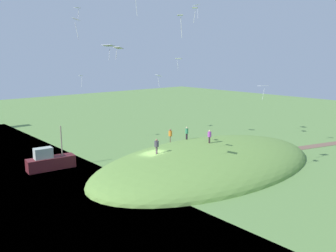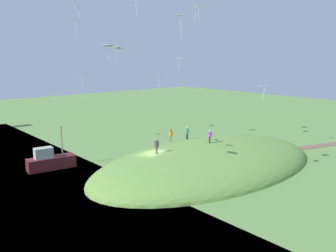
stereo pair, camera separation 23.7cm
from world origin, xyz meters
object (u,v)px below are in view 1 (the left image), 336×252
object	(u,v)px
kite_1	(263,86)
kite_13	(76,20)
person_watching_kites	(170,134)
mooring_post	(141,176)
kite_7	(81,77)
kite_14	(178,59)
kite_10	(195,9)
boat_on_lake	(50,161)
person_on_hilltop	(209,135)
kite_2	(180,17)
kite_9	(196,6)
kite_5	(77,8)
person_near_shore	(187,132)
kite_11	(109,46)
kite_4	(159,76)
person_walking_path	(157,145)
kite_6	(118,48)

from	to	relation	value
kite_1	kite_13	xyz separation A→B (m)	(-16.70, 9.02, 6.36)
person_watching_kites	kite_13	bearing A→B (deg)	143.99
person_watching_kites	mooring_post	distance (m)	11.53
mooring_post	person_watching_kites	bearing A→B (deg)	33.43
kite_1	mooring_post	world-z (taller)	kite_1
kite_7	kite_14	distance (m)	13.98
kite_10	kite_13	distance (m)	17.77
boat_on_lake	kite_10	world-z (taller)	kite_10
person_on_hilltop	kite_2	bearing A→B (deg)	-34.76
person_watching_kites	kite_10	bearing A→B (deg)	-60.93
person_watching_kites	kite_14	distance (m)	11.77
kite_7	kite_10	world-z (taller)	kite_10
kite_7	kite_13	world-z (taller)	kite_13
kite_7	kite_10	distance (m)	18.04
kite_1	kite_9	xyz separation A→B (m)	(3.07, 13.06, 9.80)
kite_5	kite_14	size ratio (longest dim) A/B	0.87
boat_on_lake	kite_9	world-z (taller)	kite_9
person_on_hilltop	person_watching_kites	world-z (taller)	person_on_hilltop
person_near_shore	person_watching_kites	size ratio (longest dim) A/B	0.93
kite_2	kite_7	distance (m)	23.73
person_on_hilltop	person_near_shore	world-z (taller)	person_on_hilltop
person_watching_kites	kite_9	world-z (taller)	kite_9
person_on_hilltop	kite_2	size ratio (longest dim) A/B	0.82
kite_5	person_on_hilltop	bearing A→B (deg)	-72.98
kite_5	kite_7	xyz separation A→B (m)	(-0.62, -1.29, -9.31)
kite_11	mooring_post	world-z (taller)	kite_11
person_watching_kites	kite_13	xyz separation A→B (m)	(-14.07, -2.87, 13.13)
kite_1	kite_4	bearing A→B (deg)	97.09
person_on_hilltop	kite_4	distance (m)	11.62
kite_4	person_watching_kites	bearing A→B (deg)	-103.00
kite_2	kite_13	xyz separation A→B (m)	(-5.35, 8.19, 0.02)
kite_11	mooring_post	distance (m)	13.53
person_walking_path	kite_13	world-z (taller)	kite_13
kite_2	kite_6	size ratio (longest dim) A/B	1.73
person_watching_kites	kite_11	world-z (taller)	kite_11
kite_10	kite_4	bearing A→B (deg)	123.11
person_near_shore	kite_10	size ratio (longest dim) A/B	0.91
person_on_hilltop	kite_11	distance (m)	17.49
kite_2	kite_14	xyz separation A→B (m)	(14.12, 15.40, -3.59)
person_near_shore	kite_2	size ratio (longest dim) A/B	0.87
person_on_hilltop	person_near_shore	distance (m)	4.75
kite_1	kite_7	world-z (taller)	kite_7
mooring_post	person_walking_path	bearing A→B (deg)	19.42
kite_9	kite_13	bearing A→B (deg)	-168.43
mooring_post	kite_14	bearing A→B (deg)	35.46
kite_4	kite_13	distance (m)	17.04
person_near_shore	kite_14	bearing A→B (deg)	137.25
person_near_shore	kite_13	distance (m)	19.89
kite_9	kite_13	world-z (taller)	kite_9
kite_4	kite_7	distance (m)	11.01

